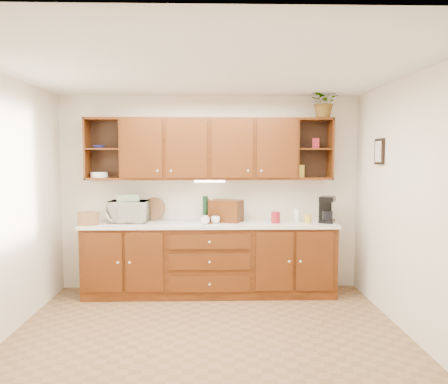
{
  "coord_description": "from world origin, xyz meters",
  "views": [
    {
      "loc": [
        0.05,
        -4.14,
        1.79
      ],
      "look_at": [
        0.18,
        1.15,
        1.36
      ],
      "focal_mm": 35.0,
      "sensor_mm": 36.0,
      "label": 1
    }
  ],
  "objects": [
    {
      "name": "potted_plant",
      "position": [
        1.49,
        1.52,
        2.5
      ],
      "size": [
        0.37,
        0.32,
        0.41
      ],
      "primitive_type": "imported",
      "rotation": [
        0.0,
        0.0,
        -0.0
      ],
      "color": "#999999",
      "rests_on": "upper_cabinets"
    },
    {
      "name": "pantry_box_yellow",
      "position": [
        1.19,
        1.56,
        1.6
      ],
      "size": [
        0.11,
        0.1,
        0.16
      ],
      "primitive_type": "cube",
      "rotation": [
        0.0,
        0.0,
        0.39
      ],
      "color": "gold",
      "rests_on": "upper_cabinets"
    },
    {
      "name": "bread_box",
      "position": [
        0.22,
        1.54,
        1.08
      ],
      "size": [
        0.47,
        0.4,
        0.28
      ],
      "primitive_type": "cube",
      "rotation": [
        0.0,
        0.0,
        -0.43
      ],
      "color": "#331605",
      "rests_on": "countertop"
    },
    {
      "name": "plate_stack",
      "position": [
        -1.44,
        1.58,
        1.56
      ],
      "size": [
        0.23,
        0.23,
        0.07
      ],
      "primitive_type": "cylinder",
      "rotation": [
        0.0,
        0.0,
        0.05
      ],
      "color": "white",
      "rests_on": "upper_cabinets"
    },
    {
      "name": "pantry_box_red",
      "position": [
        1.39,
        1.57,
        1.96
      ],
      "size": [
        0.1,
        0.09,
        0.13
      ],
      "primitive_type": "cube",
      "rotation": [
        0.0,
        0.0,
        -0.19
      ],
      "color": "maroon",
      "rests_on": "upper_cabinets"
    },
    {
      "name": "bowl_stack",
      "position": [
        -1.43,
        1.58,
        1.92
      ],
      "size": [
        0.18,
        0.18,
        0.04
      ],
      "primitive_type": "imported",
      "rotation": [
        0.0,
        0.0,
        -0.16
      ],
      "color": "navy",
      "rests_on": "upper_cabinets"
    },
    {
      "name": "towel_stack",
      "position": [
        -1.05,
        1.51,
        1.26
      ],
      "size": [
        0.31,
        0.24,
        0.08
      ],
      "primitive_type": "cube",
      "rotation": [
        0.0,
        0.0,
        0.13
      ],
      "color": "#CDC360",
      "rests_on": "microwave"
    },
    {
      "name": "mug_tree",
      "position": [
        -0.01,
        1.39,
        0.99
      ],
      "size": [
        0.26,
        0.27,
        0.31
      ],
      "rotation": [
        0.0,
        0.0,
        -0.08
      ],
      "color": "#331605",
      "rests_on": "countertop"
    },
    {
      "name": "microwave",
      "position": [
        -1.05,
        1.51,
        1.08
      ],
      "size": [
        0.52,
        0.37,
        0.28
      ],
      "primitive_type": "imported",
      "rotation": [
        0.0,
        0.0,
        -0.05
      ],
      "color": "beige",
      "rests_on": "countertop"
    },
    {
      "name": "woven_tray",
      "position": [
        -0.74,
        1.69,
        0.95
      ],
      "size": [
        0.32,
        0.16,
        0.31
      ],
      "primitive_type": "cylinder",
      "rotation": [
        1.36,
        0.0,
        -0.28
      ],
      "color": "#90623C",
      "rests_on": "countertop"
    },
    {
      "name": "base_cabinets",
      "position": [
        0.0,
        1.45,
        0.45
      ],
      "size": [
        3.2,
        0.6,
        0.9
      ],
      "primitive_type": "cube",
      "color": "#331605",
      "rests_on": "floor"
    },
    {
      "name": "back_wall",
      "position": [
        0.0,
        1.75,
        1.3
      ],
      "size": [
        4.0,
        0.0,
        4.0
      ],
      "primitive_type": "plane",
      "rotation": [
        1.57,
        0.0,
        0.0
      ],
      "color": "#F0E3CA",
      "rests_on": "floor"
    },
    {
      "name": "canister_white",
      "position": [
        1.14,
        1.51,
        1.02
      ],
      "size": [
        0.1,
        0.1,
        0.17
      ],
      "primitive_type": "cylinder",
      "rotation": [
        0.0,
        0.0,
        -0.29
      ],
      "color": "white",
      "rests_on": "countertop"
    },
    {
      "name": "right_wall",
      "position": [
        2.0,
        0.0,
        1.3
      ],
      "size": [
        0.0,
        3.5,
        3.5
      ],
      "primitive_type": "plane",
      "rotation": [
        1.57,
        0.0,
        -1.57
      ],
      "color": "#F0E3CA",
      "rests_on": "floor"
    },
    {
      "name": "coffee_maker",
      "position": [
        1.52,
        1.45,
        1.1
      ],
      "size": [
        0.26,
        0.29,
        0.34
      ],
      "rotation": [
        0.0,
        0.0,
        -0.4
      ],
      "color": "black",
      "rests_on": "countertop"
    },
    {
      "name": "canister_red",
      "position": [
        0.85,
        1.4,
        1.01
      ],
      "size": [
        0.15,
        0.15,
        0.14
      ],
      "primitive_type": "cylinder",
      "rotation": [
        0.0,
        0.0,
        -0.39
      ],
      "color": "maroon",
      "rests_on": "countertop"
    },
    {
      "name": "floor",
      "position": [
        0.0,
        0.0,
        0.0
      ],
      "size": [
        4.0,
        4.0,
        0.0
      ],
      "primitive_type": "plane",
      "color": "brown",
      "rests_on": "ground"
    },
    {
      "name": "countertop",
      "position": [
        0.0,
        1.44,
        0.92
      ],
      "size": [
        3.24,
        0.64,
        0.04
      ],
      "primitive_type": "cube",
      "color": "silver",
      "rests_on": "base_cabinets"
    },
    {
      "name": "wine_bottle",
      "position": [
        -0.06,
        1.58,
        1.11
      ],
      "size": [
        0.09,
        0.09,
        0.33
      ],
      "primitive_type": "cylinder",
      "rotation": [
        0.0,
        0.0,
        0.24
      ],
      "color": "black",
      "rests_on": "countertop"
    },
    {
      "name": "ceiling",
      "position": [
        0.0,
        0.0,
        2.6
      ],
      "size": [
        4.0,
        4.0,
        0.0
      ],
      "primitive_type": "plane",
      "rotation": [
        3.14,
        0.0,
        0.0
      ],
      "color": "white",
      "rests_on": "back_wall"
    },
    {
      "name": "wicker_basket",
      "position": [
        -1.52,
        1.32,
        1.02
      ],
      "size": [
        0.33,
        0.33,
        0.16
      ],
      "primitive_type": "cylinder",
      "rotation": [
        0.0,
        0.0,
        -0.33
      ],
      "color": "#90623C",
      "rests_on": "countertop"
    },
    {
      "name": "upper_cabinets",
      "position": [
        0.01,
        1.59,
        1.89
      ],
      "size": [
        3.2,
        0.33,
        0.8
      ],
      "color": "#331605",
      "rests_on": "back_wall"
    },
    {
      "name": "framed_picture",
      "position": [
        1.98,
        0.9,
        1.85
      ],
      "size": [
        0.03,
        0.24,
        0.3
      ],
      "primitive_type": "cube",
      "color": "black",
      "rests_on": "right_wall"
    },
    {
      "name": "canister_yellow",
      "position": [
        1.26,
        1.4,
        0.99
      ],
      "size": [
        0.1,
        0.1,
        0.11
      ],
      "primitive_type": "cylinder",
      "rotation": [
        0.0,
        0.0,
        0.17
      ],
      "color": "gold",
      "rests_on": "countertop"
    },
    {
      "name": "undercabinet_light",
      "position": [
        0.0,
        1.53,
        1.47
      ],
      "size": [
        0.4,
        0.05,
        0.02
      ],
      "primitive_type": "cube",
      "color": "white",
      "rests_on": "upper_cabinets"
    }
  ]
}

